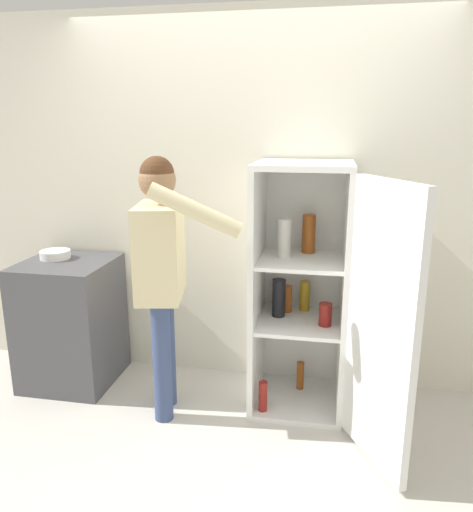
{
  "coord_description": "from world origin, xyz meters",
  "views": [
    {
      "loc": [
        0.53,
        -2.41,
        1.81
      ],
      "look_at": [
        -0.05,
        0.63,
        0.99
      ],
      "focal_mm": 35.0,
      "sensor_mm": 36.0,
      "label": 1
    }
  ],
  "objects": [
    {
      "name": "wall_back",
      "position": [
        0.0,
        0.98,
        1.27
      ],
      "size": [
        7.0,
        0.06,
        2.55
      ],
      "color": "silver",
      "rests_on": "ground_plane"
    },
    {
      "name": "ground_plane",
      "position": [
        0.0,
        0.0,
        0.0
      ],
      "size": [
        12.0,
        12.0,
        0.0
      ],
      "primitive_type": "plane",
      "color": "beige"
    },
    {
      "name": "counter",
      "position": [
        -1.25,
        0.62,
        0.45
      ],
      "size": [
        0.6,
        0.61,
        0.89
      ],
      "color": "#4C4C51",
      "rests_on": "ground_plane"
    },
    {
      "name": "person",
      "position": [
        -0.46,
        0.35,
        1.03
      ],
      "size": [
        0.71,
        0.6,
        1.63
      ],
      "color": "#384770",
      "rests_on": "ground_plane"
    },
    {
      "name": "bowl",
      "position": [
        -1.37,
        0.69,
        0.92
      ],
      "size": [
        0.21,
        0.21,
        0.06
      ],
      "color": "white",
      "rests_on": "counter"
    },
    {
      "name": "refrigerator",
      "position": [
        0.46,
        0.56,
        0.79
      ],
      "size": [
        0.9,
        1.13,
        1.59
      ],
      "color": "white",
      "rests_on": "ground_plane"
    }
  ]
}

